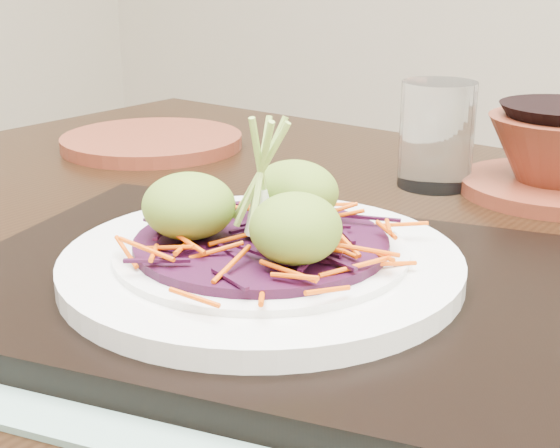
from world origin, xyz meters
The scene contains 11 objects.
dining_table centered at (0.10, 0.06, 0.64)m, with size 1.25×0.90×0.74m.
placemat centered at (0.06, -0.01, 0.74)m, with size 0.42×0.33×0.00m, color gray.
serving_tray centered at (0.06, -0.01, 0.75)m, with size 0.36×0.27×0.02m, color black.
white_plate centered at (0.06, -0.01, 0.77)m, with size 0.24×0.24×0.02m.
cabbage_bed centered at (0.06, -0.01, 0.78)m, with size 0.15×0.15×0.01m, color #300921.
carrot_julienne centered at (0.06, -0.01, 0.79)m, with size 0.18×0.18×0.01m, color #DB4903, non-canonical shape.
guacamole_scoops centered at (0.06, -0.01, 0.80)m, with size 0.13×0.11×0.04m.
scallion_garnish centered at (0.06, -0.01, 0.82)m, with size 0.05×0.05×0.08m, color #8EB247, non-canonical shape.
terracotta_side_plate centered at (-0.27, 0.26, 0.75)m, with size 0.19×0.19×0.01m, color maroon.
water_glass centered at (0.04, 0.28, 0.79)m, with size 0.07×0.07×0.09m, color white.
terracotta_bowl_set centered at (0.14, 0.32, 0.77)m, with size 0.18×0.18×0.07m.
Camera 1 is at (0.30, -0.36, 0.94)m, focal length 50.00 mm.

